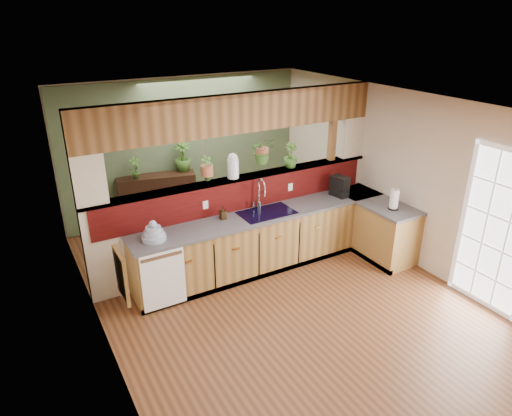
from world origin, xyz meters
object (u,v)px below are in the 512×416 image
dish_stack (154,234)px  glass_jar (233,166)px  soap_dispenser (223,213)px  coffee_maker (340,187)px  faucet (260,193)px  paper_towel (394,200)px  shelving_console (158,199)px

dish_stack → glass_jar: 1.54m
soap_dispenser → coffee_maker: (2.02, -0.12, 0.06)m
faucet → soap_dispenser: faucet is taller
faucet → paper_towel: bearing=-29.3°
faucet → soap_dispenser: bearing=-176.7°
soap_dispenser → shelving_console: 2.23m
dish_stack → soap_dispenser: size_ratio=1.67×
faucet → dish_stack: 1.72m
coffee_maker → dish_stack: bearing=168.4°
soap_dispenser → coffee_maker: 2.02m
dish_stack → coffee_maker: bearing=0.3°
coffee_maker → glass_jar: bearing=155.5°
dish_stack → paper_towel: (3.44, -0.80, 0.06)m
faucet → glass_jar: glass_jar is taller
shelving_console → soap_dispenser: bearing=-69.6°
glass_jar → paper_towel: bearing=-30.0°
faucet → shelving_console: 2.40m
paper_towel → soap_dispenser: bearing=158.5°
soap_dispenser → glass_jar: (0.31, 0.26, 0.58)m
dish_stack → shelving_console: bearing=71.2°
soap_dispenser → paper_towel: (2.38, -0.94, 0.06)m
dish_stack → soap_dispenser: dish_stack is taller
dish_stack → shelving_console: dish_stack is taller
faucet → glass_jar: (-0.33, 0.22, 0.41)m
dish_stack → coffee_maker: size_ratio=0.97×
faucet → dish_stack: bearing=-174.1°
shelving_console → glass_jar: bearing=-59.8°
soap_dispenser → coffee_maker: bearing=-3.5°
coffee_maker → glass_jar: (-1.71, 0.38, 0.53)m
coffee_maker → shelving_console: bearing=123.3°
paper_towel → glass_jar: size_ratio=0.89×
coffee_maker → paper_towel: bearing=-77.7°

